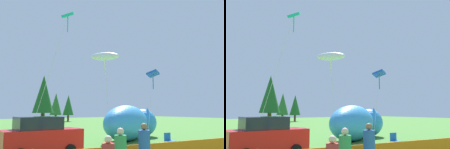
% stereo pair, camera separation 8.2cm
% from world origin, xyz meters
% --- Properties ---
extents(parked_car, '(4.13, 2.14, 1.99)m').
position_xyz_m(parked_car, '(-4.56, 3.32, 0.97)').
color(parked_car, red).
rests_on(parked_car, ground).
extents(folding_chair, '(0.58, 0.58, 0.95)m').
position_xyz_m(folding_chair, '(2.63, 0.92, 0.56)').
color(folding_chair, '#1959A5').
rests_on(folding_chair, ground).
extents(inflatable_cat, '(7.66, 5.41, 2.70)m').
position_xyz_m(inflatable_cat, '(3.73, 5.84, 1.25)').
color(inflatable_cat, '#338CD8').
rests_on(inflatable_cat, ground).
extents(spectator_in_red_shirt, '(0.41, 0.41, 1.88)m').
position_xyz_m(spectator_in_red_shirt, '(-3.22, -3.12, 1.03)').
color(spectator_in_red_shirt, '#2D2D38').
rests_on(spectator_in_red_shirt, ground).
extents(kite_blue_box, '(2.33, 1.56, 5.64)m').
position_xyz_m(kite_blue_box, '(5.37, 4.88, 5.24)').
color(kite_blue_box, silver).
rests_on(kite_blue_box, ground).
extents(kite_white_ghost, '(1.92, 2.49, 6.75)m').
position_xyz_m(kite_white_ghost, '(0.85, 5.37, 6.28)').
color(kite_white_ghost, silver).
rests_on(kite_white_ghost, ground).
extents(kite_teal_diamond, '(3.27, 1.27, 9.55)m').
position_xyz_m(kite_teal_diamond, '(-1.83, 6.26, 9.00)').
color(kite_teal_diamond, silver).
rests_on(kite_teal_diamond, ground).
extents(horizon_tree_east, '(2.38, 2.38, 5.67)m').
position_xyz_m(horizon_tree_east, '(10.94, 37.44, 3.48)').
color(horizon_tree_east, brown).
rests_on(horizon_tree_east, ground).
extents(horizon_tree_west, '(2.27, 2.27, 5.42)m').
position_xyz_m(horizon_tree_west, '(13.85, 37.82, 3.33)').
color(horizon_tree_west, brown).
rests_on(horizon_tree_west, ground).
extents(horizon_tree_mid, '(3.31, 3.31, 7.89)m').
position_xyz_m(horizon_tree_mid, '(5.20, 29.16, 4.85)').
color(horizon_tree_mid, brown).
rests_on(horizon_tree_mid, ground).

